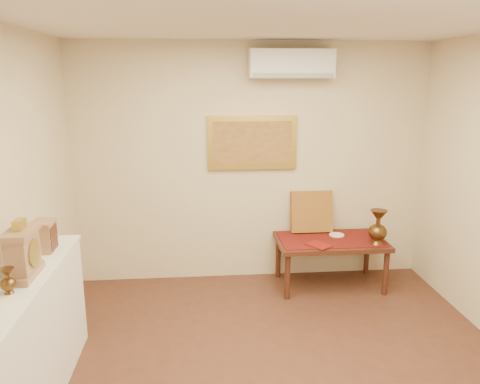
{
  "coord_description": "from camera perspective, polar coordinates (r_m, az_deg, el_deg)",
  "views": [
    {
      "loc": [
        -0.61,
        -2.95,
        2.31
      ],
      "look_at": [
        -0.24,
        1.15,
        1.3
      ],
      "focal_mm": 35.0,
      "sensor_mm": 36.0,
      "label": 1
    }
  ],
  "objects": [
    {
      "name": "ceiling",
      "position": [
        3.04,
        6.85,
        21.12
      ],
      "size": [
        4.5,
        4.5,
        0.0
      ],
      "primitive_type": "plane",
      "rotation": [
        3.14,
        0.0,
        0.0
      ],
      "color": "silver",
      "rests_on": "ground"
    },
    {
      "name": "wall_back",
      "position": [
        5.32,
        1.46,
        3.41
      ],
      "size": [
        4.0,
        0.02,
        2.7
      ],
      "primitive_type": "cube",
      "color": "beige",
      "rests_on": "ground"
    },
    {
      "name": "brass_urn_small",
      "position": [
        3.32,
        -26.49,
        -9.28
      ],
      "size": [
        0.1,
        0.1,
        0.22
      ],
      "primitive_type": null,
      "color": "brown",
      "rests_on": "display_ledge"
    },
    {
      "name": "table_cloth",
      "position": [
        5.34,
        11.01,
        -5.66
      ],
      "size": [
        1.14,
        0.59,
        0.01
      ],
      "primitive_type": "cube",
      "color": "maroon",
      "rests_on": "low_table"
    },
    {
      "name": "brass_urn_tall",
      "position": [
        5.24,
        16.49,
        -3.69
      ],
      "size": [
        0.2,
        0.2,
        0.46
      ],
      "primitive_type": null,
      "color": "brown",
      "rests_on": "table_cloth"
    },
    {
      "name": "plate",
      "position": [
        5.46,
        11.7,
        -5.15
      ],
      "size": [
        0.17,
        0.17,
        0.01
      ],
      "primitive_type": "cylinder",
      "color": "white",
      "rests_on": "table_cloth"
    },
    {
      "name": "menu",
      "position": [
        5.1,
        9.58,
        -6.4
      ],
      "size": [
        0.29,
        0.31,
        0.01
      ],
      "primitive_type": "cube",
      "rotation": [
        0.0,
        0.0,
        0.62
      ],
      "color": "maroon",
      "rests_on": "table_cloth"
    },
    {
      "name": "cushion",
      "position": [
        5.49,
        8.68,
        -2.37
      ],
      "size": [
        0.48,
        0.2,
        0.49
      ],
      "primitive_type": "cube",
      "rotation": [
        -0.21,
        0.0,
        0.0
      ],
      "color": "maroon",
      "rests_on": "table_cloth"
    },
    {
      "name": "display_ledge",
      "position": [
        3.67,
        -24.96,
        -17.27
      ],
      "size": [
        0.37,
        2.02,
        0.98
      ],
      "color": "white",
      "rests_on": "floor"
    },
    {
      "name": "mantel_clock",
      "position": [
        3.51,
        -24.96,
        -6.73
      ],
      "size": [
        0.17,
        0.36,
        0.41
      ],
      "color": "#A17553",
      "rests_on": "display_ledge"
    },
    {
      "name": "wooden_chest",
      "position": [
        3.98,
        -22.79,
        -4.97
      ],
      "size": [
        0.16,
        0.21,
        0.24
      ],
      "color": "#A17553",
      "rests_on": "display_ledge"
    },
    {
      "name": "low_table",
      "position": [
        5.36,
        10.97,
        -6.36
      ],
      "size": [
        1.2,
        0.7,
        0.55
      ],
      "color": "#441F14",
      "rests_on": "floor"
    },
    {
      "name": "painting",
      "position": [
        5.26,
        1.51,
        6.03
      ],
      "size": [
        1.0,
        0.06,
        0.6
      ],
      "color": "gold",
      "rests_on": "wall_back"
    },
    {
      "name": "ac_unit",
      "position": [
        5.17,
        6.28,
        15.26
      ],
      "size": [
        0.9,
        0.25,
        0.3
      ],
      "color": "silver",
      "rests_on": "wall_back"
    }
  ]
}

